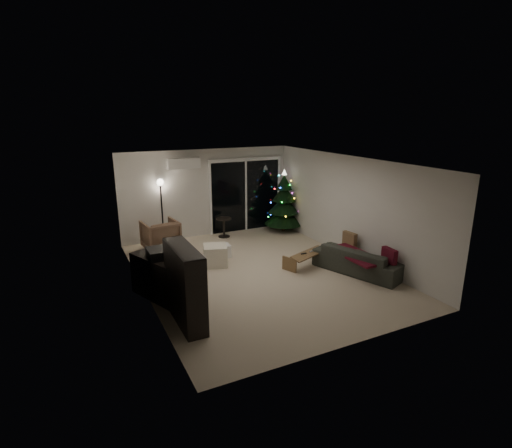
{
  "coord_description": "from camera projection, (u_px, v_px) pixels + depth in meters",
  "views": [
    {
      "loc": [
        -3.76,
        -7.5,
        3.51
      ],
      "look_at": [
        0.1,
        0.3,
        1.05
      ],
      "focal_mm": 28.0,
      "sensor_mm": 36.0,
      "label": 1
    }
  ],
  "objects": [
    {
      "name": "remote_b",
      "position": [
        311.0,
        251.0,
        9.32
      ],
      "size": [
        0.13,
        0.08,
        0.02
      ],
      "primitive_type": "cube",
      "rotation": [
        0.0,
        0.0,
        0.35
      ],
      "color": "slate",
      "rests_on": "coffee_table"
    },
    {
      "name": "remote_a",
      "position": [
        304.0,
        254.0,
        9.17
      ],
      "size": [
        0.14,
        0.04,
        0.02
      ],
      "primitive_type": "cube",
      "color": "black",
      "rests_on": "coffee_table"
    },
    {
      "name": "coffee_table",
      "position": [
        309.0,
        260.0,
        9.29
      ],
      "size": [
        1.17,
        0.76,
        0.35
      ],
      "primitive_type": null,
      "rotation": [
        0.0,
        0.0,
        0.37
      ],
      "color": "brown",
      "rests_on": "floor"
    },
    {
      "name": "christmas_tree",
      "position": [
        284.0,
        201.0,
        11.97
      ],
      "size": [
        1.52,
        1.52,
        1.87
      ],
      "primitive_type": "cone",
      "rotation": [
        0.0,
        0.0,
        -0.4
      ],
      "color": "black",
      "rests_on": "floor"
    },
    {
      "name": "ottoman",
      "position": [
        215.0,
        255.0,
        9.4
      ],
      "size": [
        0.67,
        0.67,
        0.48
      ],
      "primitive_type": "cube",
      "rotation": [
        0.0,
        0.0,
        -0.29
      ],
      "color": "white",
      "rests_on": "floor"
    },
    {
      "name": "cushion_b",
      "position": [
        389.0,
        257.0,
        8.46
      ],
      "size": [
        0.14,
        0.39,
        0.39
      ],
      "primitive_type": "cube",
      "rotation": [
        0.0,
        0.0,
        -0.07
      ],
      "color": "maroon",
      "rests_on": "sofa"
    },
    {
      "name": "armchair",
      "position": [
        161.0,
        235.0,
        10.39
      ],
      "size": [
        0.93,
        0.96,
        0.8
      ],
      "primitive_type": "imported",
      "rotation": [
        0.0,
        0.0,
        3.24
      ],
      "color": "brown",
      "rests_on": "floor"
    },
    {
      "name": "floor_lamp",
      "position": [
        162.0,
        212.0,
        11.03
      ],
      "size": [
        0.27,
        0.27,
        1.69
      ],
      "primitive_type": "cylinder",
      "color": "black",
      "rests_on": "floor"
    },
    {
      "name": "stereo",
      "position": [
        159.0,
        253.0,
        7.57
      ],
      "size": [
        0.42,
        0.5,
        0.18
      ],
      "primitive_type": "cube",
      "color": "black",
      "rests_on": "media_cabinet"
    },
    {
      "name": "media_cabinet",
      "position": [
        161.0,
        278.0,
        7.71
      ],
      "size": [
        0.95,
        1.41,
        0.83
      ],
      "primitive_type": "cube",
      "rotation": [
        0.0,
        0.0,
        0.38
      ],
      "color": "black",
      "rests_on": "floor"
    },
    {
      "name": "sofa",
      "position": [
        359.0,
        260.0,
        8.98
      ],
      "size": [
        1.43,
        2.16,
        0.59
      ],
      "primitive_type": "imported",
      "rotation": [
        0.0,
        0.0,
        1.92
      ],
      "color": "#3C3F38",
      "rests_on": "floor"
    },
    {
      "name": "cardboard_box_a",
      "position": [
        196.0,
        264.0,
        9.07
      ],
      "size": [
        0.5,
        0.41,
        0.32
      ],
      "primitive_type": "cube",
      "rotation": [
        0.0,
        0.0,
        -0.16
      ],
      "color": "white",
      "rests_on": "floor"
    },
    {
      "name": "sofa_throw",
      "position": [
        356.0,
        255.0,
        8.9
      ],
      "size": [
        0.63,
        1.45,
        0.05
      ],
      "primitive_type": "cube",
      "color": "maroon",
      "rests_on": "sofa"
    },
    {
      "name": "bookshelf",
      "position": [
        175.0,
        287.0,
        6.68
      ],
      "size": [
        0.76,
        1.39,
        1.35
      ],
      "primitive_type": null,
      "rotation": [
        0.0,
        0.0,
        0.33
      ],
      "color": "black",
      "rests_on": "floor"
    },
    {
      "name": "cushion_a",
      "position": [
        350.0,
        240.0,
        9.58
      ],
      "size": [
        0.15,
        0.4,
        0.39
      ],
      "primitive_type": "cube",
      "rotation": [
        0.0,
        0.0,
        0.09
      ],
      "color": "#986C48",
      "rests_on": "sofa"
    },
    {
      "name": "side_table",
      "position": [
        224.0,
        228.0,
        11.52
      ],
      "size": [
        0.59,
        0.59,
        0.56
      ],
      "primitive_type": "cylinder",
      "rotation": [
        0.0,
        0.0,
        0.41
      ],
      "color": "black",
      "rests_on": "floor"
    },
    {
      "name": "room",
      "position": [
        248.0,
        212.0,
        10.23
      ],
      "size": [
        6.5,
        7.51,
        2.6
      ],
      "color": "beige",
      "rests_on": "ground"
    },
    {
      "name": "cardboard_box_b",
      "position": [
        221.0,
        251.0,
        9.96
      ],
      "size": [
        0.47,
        0.37,
        0.31
      ],
      "primitive_type": "cube",
      "rotation": [
        0.0,
        0.0,
        -0.09
      ],
      "color": "white",
      "rests_on": "floor"
    }
  ]
}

